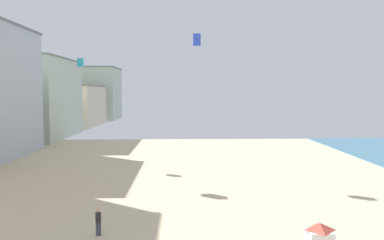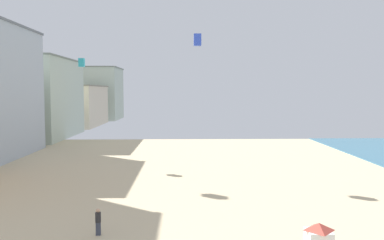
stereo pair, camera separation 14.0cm
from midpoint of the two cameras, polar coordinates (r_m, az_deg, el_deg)
boardwalk_hotel_far at (r=77.99m, az=-22.54°, el=2.99°), size 14.73×21.03×14.66m
boardwalk_hotel_distant at (r=101.52m, az=-17.43°, el=2.04°), size 15.17×22.06×10.02m
boardwalk_hotel_furthest at (r=122.28m, az=-14.65°, el=3.77°), size 18.05×16.56×15.69m
kite_flyer at (r=24.72m, az=-13.41°, el=-14.07°), size 0.34×0.34×1.64m
lifeguard_stand at (r=19.82m, az=18.23°, el=-16.06°), size 1.10×1.10×2.55m
kite_cyan_box at (r=49.39m, az=-15.76°, el=8.09°), size 0.65×0.65×1.02m
kite_blue_box at (r=40.56m, az=0.91°, el=11.64°), size 0.76×0.76×1.19m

